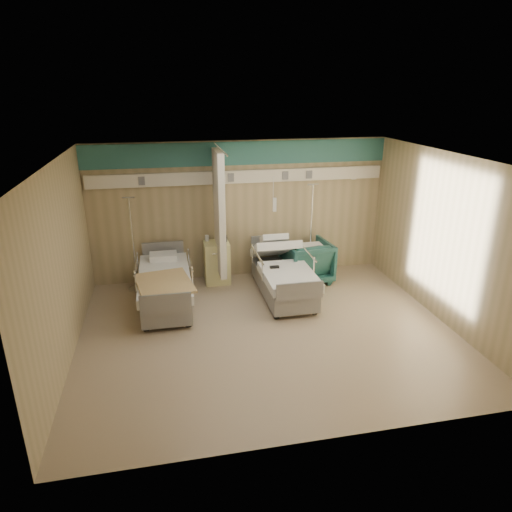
# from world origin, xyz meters

# --- Properties ---
(ground) EXTENTS (6.00, 5.00, 0.00)m
(ground) POSITION_xyz_m (0.00, 0.00, 0.00)
(ground) COLOR gray
(ground) RESTS_ON ground
(room_walls) EXTENTS (6.04, 5.04, 2.82)m
(room_walls) POSITION_xyz_m (-0.03, 0.25, 1.86)
(room_walls) COLOR tan
(room_walls) RESTS_ON ground
(bed_right) EXTENTS (1.00, 2.16, 0.63)m
(bed_right) POSITION_xyz_m (0.60, 1.30, 0.32)
(bed_right) COLOR white
(bed_right) RESTS_ON ground
(bed_left) EXTENTS (1.00, 2.16, 0.63)m
(bed_left) POSITION_xyz_m (-1.60, 1.30, 0.32)
(bed_left) COLOR white
(bed_left) RESTS_ON ground
(bedside_cabinet) EXTENTS (0.50, 0.48, 0.85)m
(bedside_cabinet) POSITION_xyz_m (-0.55, 2.20, 0.42)
(bedside_cabinet) COLOR #E8E291
(bedside_cabinet) RESTS_ON ground
(visitor_armchair) EXTENTS (1.00, 1.02, 0.85)m
(visitor_armchair) POSITION_xyz_m (1.25, 1.90, 0.43)
(visitor_armchair) COLOR #1F4F4A
(visitor_armchair) RESTS_ON ground
(waffle_blanket) EXTENTS (0.64, 0.57, 0.07)m
(waffle_blanket) POSITION_xyz_m (1.28, 1.88, 0.89)
(waffle_blanket) COLOR white
(waffle_blanket) RESTS_ON visitor_armchair
(iv_stand_right) EXTENTS (0.35, 0.35, 1.96)m
(iv_stand_right) POSITION_xyz_m (1.41, 2.16, 0.40)
(iv_stand_right) COLOR silver
(iv_stand_right) RESTS_ON ground
(iv_stand_left) EXTENTS (0.33, 0.33, 1.87)m
(iv_stand_left) POSITION_xyz_m (-2.15, 2.13, 0.38)
(iv_stand_left) COLOR silver
(iv_stand_left) RESTS_ON ground
(call_remote) EXTENTS (0.17, 0.08, 0.04)m
(call_remote) POSITION_xyz_m (0.40, 1.17, 0.65)
(call_remote) COLOR black
(call_remote) RESTS_ON bed_right
(tan_blanket) EXTENTS (1.05, 1.24, 0.04)m
(tan_blanket) POSITION_xyz_m (-1.61, 0.84, 0.65)
(tan_blanket) COLOR tan
(tan_blanket) RESTS_ON bed_left
(toiletry_bag) EXTENTS (0.22, 0.16, 0.11)m
(toiletry_bag) POSITION_xyz_m (-0.42, 2.26, 0.90)
(toiletry_bag) COLOR black
(toiletry_bag) RESTS_ON bedside_cabinet
(white_cup) EXTENTS (0.11, 0.11, 0.12)m
(white_cup) POSITION_xyz_m (-0.72, 2.34, 0.91)
(white_cup) COLOR white
(white_cup) RESTS_ON bedside_cabinet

